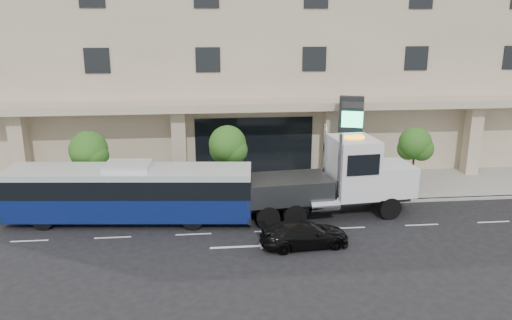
{
  "coord_description": "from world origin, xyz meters",
  "views": [
    {
      "loc": [
        -3.19,
        -24.99,
        10.35
      ],
      "look_at": [
        -0.47,
        2.0,
        2.84
      ],
      "focal_mm": 35.0,
      "sensor_mm": 36.0,
      "label": 1
    }
  ],
  "objects_px": {
    "tow_truck": "(336,180)",
    "black_sedan": "(305,234)",
    "city_bus": "(130,192)",
    "signage_pylon": "(350,143)"
  },
  "relations": [
    {
      "from": "tow_truck",
      "to": "black_sedan",
      "type": "relative_size",
      "value": 2.54
    },
    {
      "from": "city_bus",
      "to": "signage_pylon",
      "type": "bearing_deg",
      "value": 21.7
    },
    {
      "from": "city_bus",
      "to": "black_sedan",
      "type": "xyz_separation_m",
      "value": [
        8.67,
        -3.98,
        -1.05
      ]
    },
    {
      "from": "city_bus",
      "to": "signage_pylon",
      "type": "relative_size",
      "value": 2.23
    },
    {
      "from": "signage_pylon",
      "to": "black_sedan",
      "type": "bearing_deg",
      "value": -101.11
    },
    {
      "from": "city_bus",
      "to": "signage_pylon",
      "type": "distance_m",
      "value": 13.57
    },
    {
      "from": "black_sedan",
      "to": "signage_pylon",
      "type": "distance_m",
      "value": 9.18
    },
    {
      "from": "city_bus",
      "to": "black_sedan",
      "type": "relative_size",
      "value": 3.09
    },
    {
      "from": "tow_truck",
      "to": "black_sedan",
      "type": "xyz_separation_m",
      "value": [
        -2.44,
        -3.82,
        -1.39
      ]
    },
    {
      "from": "black_sedan",
      "to": "signage_pylon",
      "type": "relative_size",
      "value": 0.72
    }
  ]
}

